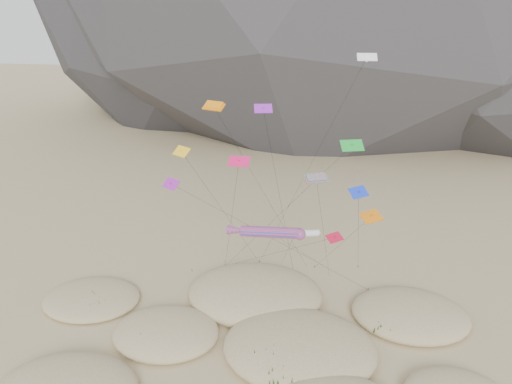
% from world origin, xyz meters
% --- Properties ---
extents(dunes, '(51.06, 37.57, 3.78)m').
position_xyz_m(dunes, '(-0.54, 5.32, 0.71)').
color(dunes, '#CCB789').
rests_on(dunes, ground).
extents(dune_grass, '(40.69, 28.56, 1.59)m').
position_xyz_m(dune_grass, '(-0.79, 2.75, 0.85)').
color(dune_grass, black).
rests_on(dune_grass, ground).
extents(kite_stakes, '(23.37, 5.85, 0.30)m').
position_xyz_m(kite_stakes, '(0.52, 22.60, 0.15)').
color(kite_stakes, '#3F2D1E').
rests_on(kite_stakes, ground).
extents(rainbow_tube_kite, '(9.57, 19.00, 13.86)m').
position_xyz_m(rainbow_tube_kite, '(0.40, 7.11, 12.96)').
color(rainbow_tube_kite, '#FF401A').
rests_on(rainbow_tube_kite, ground).
extents(white_tube_kite, '(5.97, 14.38, 11.73)m').
position_xyz_m(white_tube_kite, '(2.56, 11.09, 11.12)').
color(white_tube_kite, silver).
rests_on(white_tube_kite, ground).
extents(orange_parafoil, '(10.76, 12.83, 24.64)m').
position_xyz_m(orange_parafoil, '(-5.73, 12.18, 23.83)').
color(orange_parafoil, orange).
rests_on(orange_parafoil, ground).
extents(multi_parafoil, '(3.13, 12.18, 17.91)m').
position_xyz_m(multi_parafoil, '(4.77, 11.10, 17.27)').
color(multi_parafoil, red).
rests_on(multi_parafoil, ground).
extents(delta_kites, '(23.47, 16.45, 29.19)m').
position_xyz_m(delta_kites, '(2.19, 12.44, 17.66)').
color(delta_kites, purple).
rests_on(delta_kites, ground).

